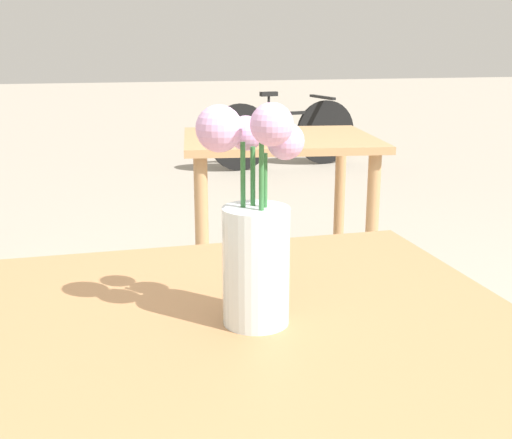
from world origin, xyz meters
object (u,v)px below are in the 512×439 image
table_back (279,167)px  bicycle (284,133)px  table_front (244,386)px  flower_vase (255,241)px

table_back → bicycle: 3.36m
table_front → flower_vase: flower_vase is taller
table_back → bicycle: bearing=72.2°
flower_vase → bicycle: size_ratio=0.22×
flower_vase → bicycle: bearing=72.1°
table_back → bicycle: size_ratio=0.59×
bicycle → flower_vase: bearing=-107.9°
bicycle → table_back: bearing=-107.8°
table_front → table_back: size_ratio=0.98×
table_front → bicycle: bearing=71.9°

